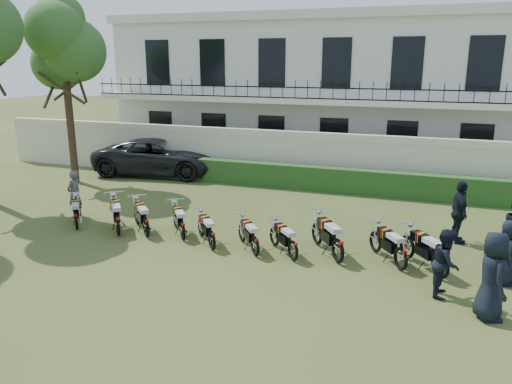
# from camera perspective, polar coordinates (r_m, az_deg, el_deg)

# --- Properties ---
(ground) EXTENTS (100.00, 100.00, 0.00)m
(ground) POSITION_cam_1_polar(r_m,az_deg,el_deg) (14.82, -4.74, -6.00)
(ground) COLOR #36441B
(ground) RESTS_ON ground
(perimeter_wall) EXTENTS (30.00, 0.35, 2.30)m
(perimeter_wall) POSITION_cam_1_polar(r_m,az_deg,el_deg) (21.77, 3.89, 4.03)
(perimeter_wall) COLOR beige
(perimeter_wall) RESTS_ON ground
(hedge) EXTENTS (18.00, 0.60, 1.00)m
(hedge) POSITION_cam_1_polar(r_m,az_deg,el_deg) (20.90, 5.89, 1.64)
(hedge) COLOR #1F4719
(hedge) RESTS_ON ground
(building) EXTENTS (20.40, 9.60, 7.40)m
(building) POSITION_cam_1_polar(r_m,az_deg,el_deg) (27.20, 7.49, 11.52)
(building) COLOR silver
(building) RESTS_ON ground
(tree_west_near) EXTENTS (3.40, 3.20, 7.90)m
(tree_west_near) POSITION_cam_1_polar(r_m,az_deg,el_deg) (22.94, -21.15, 15.51)
(tree_west_near) COLOR #473323
(tree_west_near) RESTS_ON ground
(motorcycle_0) EXTENTS (1.13, 1.43, 0.95)m
(motorcycle_0) POSITION_cam_1_polar(r_m,az_deg,el_deg) (16.85, -19.87, -2.69)
(motorcycle_0) COLOR black
(motorcycle_0) RESTS_ON ground
(motorcycle_1) EXTENTS (1.33, 1.62, 1.09)m
(motorcycle_1) POSITION_cam_1_polar(r_m,az_deg,el_deg) (15.86, -15.54, -3.17)
(motorcycle_1) COLOR black
(motorcycle_1) RESTS_ON ground
(motorcycle_2) EXTENTS (1.40, 1.43, 1.04)m
(motorcycle_2) POSITION_cam_1_polar(r_m,az_deg,el_deg) (15.54, -12.47, -3.43)
(motorcycle_2) COLOR black
(motorcycle_2) RESTS_ON ground
(motorcycle_3) EXTENTS (1.19, 1.47, 0.98)m
(motorcycle_3) POSITION_cam_1_polar(r_m,az_deg,el_deg) (15.11, -8.41, -3.87)
(motorcycle_3) COLOR black
(motorcycle_3) RESTS_ON ground
(motorcycle_4) EXTENTS (1.20, 1.39, 0.96)m
(motorcycle_4) POSITION_cam_1_polar(r_m,az_deg,el_deg) (14.24, -5.07, -5.00)
(motorcycle_4) COLOR black
(motorcycle_4) RESTS_ON ground
(motorcycle_5) EXTENTS (1.16, 1.42, 0.95)m
(motorcycle_5) POSITION_cam_1_polar(r_m,az_deg,el_deg) (13.76, -0.08, -5.67)
(motorcycle_5) COLOR black
(motorcycle_5) RESTS_ON ground
(motorcycle_6) EXTENTS (1.24, 1.36, 0.96)m
(motorcycle_6) POSITION_cam_1_polar(r_m,az_deg,el_deg) (13.49, 4.26, -6.14)
(motorcycle_6) COLOR black
(motorcycle_6) RESTS_ON ground
(motorcycle_7) EXTENTS (1.30, 1.77, 1.14)m
(motorcycle_7) POSITION_cam_1_polar(r_m,az_deg,el_deg) (13.45, 9.38, -5.98)
(motorcycle_7) COLOR black
(motorcycle_7) RESTS_ON ground
(motorcycle_8) EXTENTS (1.19, 1.60, 1.04)m
(motorcycle_8) POSITION_cam_1_polar(r_m,az_deg,el_deg) (13.38, 16.26, -6.73)
(motorcycle_8) COLOR black
(motorcycle_8) RESTS_ON ground
(motorcycle_9) EXTENTS (1.33, 1.66, 1.11)m
(motorcycle_9) POSITION_cam_1_polar(r_m,az_deg,el_deg) (13.18, 20.38, -7.29)
(motorcycle_9) COLOR black
(motorcycle_9) RESTS_ON ground
(suv) EXTENTS (6.40, 3.65, 1.68)m
(suv) POSITION_cam_1_polar(r_m,az_deg,el_deg) (23.92, -10.90, 3.98)
(suv) COLOR black
(suv) RESTS_ON ground
(inspector) EXTENTS (0.40, 0.60, 1.64)m
(inspector) POSITION_cam_1_polar(r_m,az_deg,el_deg) (18.13, -20.04, -0.22)
(inspector) COLOR #525257
(inspector) RESTS_ON ground
(officer_0) EXTENTS (0.82, 1.06, 1.91)m
(officer_0) POSITION_cam_1_polar(r_m,az_deg,el_deg) (11.53, 25.39, -8.65)
(officer_0) COLOR black
(officer_0) RESTS_ON ground
(officer_1) EXTENTS (0.65, 0.81, 1.60)m
(officer_1) POSITION_cam_1_polar(r_m,az_deg,el_deg) (12.27, 20.86, -7.56)
(officer_1) COLOR black
(officer_1) RESTS_ON ground
(officer_3) EXTENTS (0.53, 0.80, 1.61)m
(officer_3) POSITION_cam_1_polar(r_m,az_deg,el_deg) (13.46, 26.85, -6.18)
(officer_3) COLOR black
(officer_3) RESTS_ON ground
(officer_5) EXTENTS (0.72, 1.18, 1.88)m
(officer_5) POSITION_cam_1_polar(r_m,az_deg,el_deg) (15.80, 22.22, -2.17)
(officer_5) COLOR black
(officer_5) RESTS_ON ground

